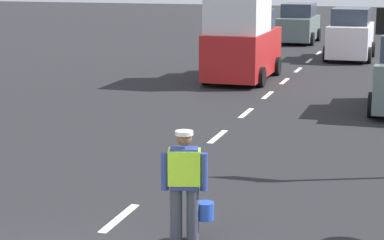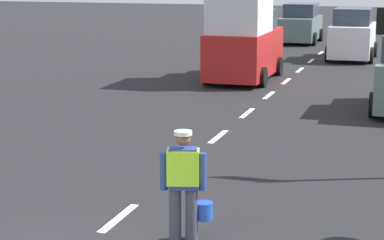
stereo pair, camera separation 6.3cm
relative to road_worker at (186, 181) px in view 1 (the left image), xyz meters
name	(u,v)px [view 1 (the left image)]	position (x,y,z in m)	size (l,w,h in m)	color
ground_plane	(299,69)	(-1.33, 18.96, -0.93)	(96.00, 96.00, 0.00)	black
lane_center_line	(314,57)	(-1.33, 23.16, -0.93)	(0.14, 46.40, 0.01)	silver
road_worker	(186,181)	(0.00, 0.00, 0.00)	(0.72, 0.50, 1.67)	#383D4C
delivery_truck	(242,35)	(-2.84, 15.41, 0.68)	(2.16, 4.60, 3.54)	red
car_outgoing_far	(351,36)	(0.27, 22.73, 0.10)	(1.98, 3.86, 2.22)	silver
car_oncoming_third	(298,25)	(-3.03, 29.22, 0.03)	(2.04, 4.02, 2.07)	slate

